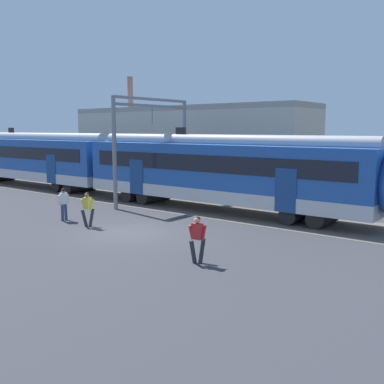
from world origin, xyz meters
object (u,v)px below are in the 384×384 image
(commuter_train, at_px, (115,164))
(pedestrian_yellow, at_px, (88,207))
(pedestrian_red, at_px, (197,236))
(pedestrian_white, at_px, (64,202))

(commuter_train, xyz_separation_m, pedestrian_yellow, (6.01, -7.25, -1.29))
(commuter_train, xyz_separation_m, pedestrian_red, (13.71, -8.71, -1.29))
(pedestrian_red, bearing_deg, pedestrian_yellow, 169.25)
(pedestrian_red, bearing_deg, pedestrian_white, 170.42)
(commuter_train, relative_size, pedestrian_white, 22.83)
(pedestrian_white, height_order, pedestrian_red, same)
(pedestrian_yellow, bearing_deg, pedestrian_white, 174.74)
(pedestrian_white, xyz_separation_m, pedestrian_yellow, (2.12, -0.19, 0.00))
(pedestrian_white, bearing_deg, pedestrian_red, -9.58)
(pedestrian_white, bearing_deg, commuter_train, 118.92)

